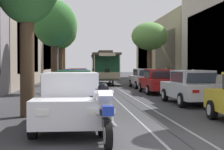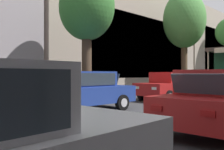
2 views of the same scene
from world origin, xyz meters
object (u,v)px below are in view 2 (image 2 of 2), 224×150
Objects in this scene: street_tree_kerb_left_mid at (184,20)px; parked_car_red_mid_right at (221,100)px; street_tree_kerb_left_second at (87,9)px; parked_car_green_fifth_left at (212,83)px; parked_car_red_fourth_left at (169,86)px; parked_car_blue_mid_left at (84,91)px.

parked_car_red_mid_right is at bearing -58.08° from street_tree_kerb_left_mid.
street_tree_kerb_left_second is at bearing -89.08° from street_tree_kerb_left_mid.
parked_car_green_fifth_left is 13.14m from parked_car_red_mid_right.
parked_car_red_fourth_left is 8.31m from parked_car_red_mid_right.
street_tree_kerb_left_mid is (-0.16, 9.79, 0.96)m from street_tree_kerb_left_second.
parked_car_green_fifth_left is at bearing 30.87° from street_tree_kerb_left_mid.
street_tree_kerb_left_second is (-1.42, 1.39, 3.74)m from parked_car_blue_mid_left.
street_tree_kerb_left_mid is at bearing -149.13° from parked_car_green_fifth_left.
parked_car_red_fourth_left is at bearing 90.49° from parked_car_blue_mid_left.
street_tree_kerb_left_second reaches higher than parked_car_red_mid_right.
street_tree_kerb_left_second is 9.83m from street_tree_kerb_left_mid.
street_tree_kerb_left_second reaches higher than parked_car_blue_mid_left.
street_tree_kerb_left_mid is at bearing 107.89° from parked_car_red_fourth_left.
parked_car_green_fifth_left is (0.15, 5.71, 0.00)m from parked_car_red_fourth_left.
parked_car_red_fourth_left is 6.82m from street_tree_kerb_left_mid.
parked_car_red_mid_right is at bearing 1.25° from parked_car_blue_mid_left.
parked_car_blue_mid_left is at bearing -178.75° from parked_car_red_mid_right.
parked_car_green_fifth_left is at bearing 88.54° from parked_car_red_fourth_left.
parked_car_red_fourth_left is 1.00× the size of parked_car_green_fifth_left.
parked_car_red_mid_right is (5.22, -12.05, 0.00)m from parked_car_green_fifth_left.
parked_car_red_mid_right is at bearing -10.70° from street_tree_kerb_left_second.
parked_car_green_fifth_left is 0.57× the size of street_tree_kerb_left_mid.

